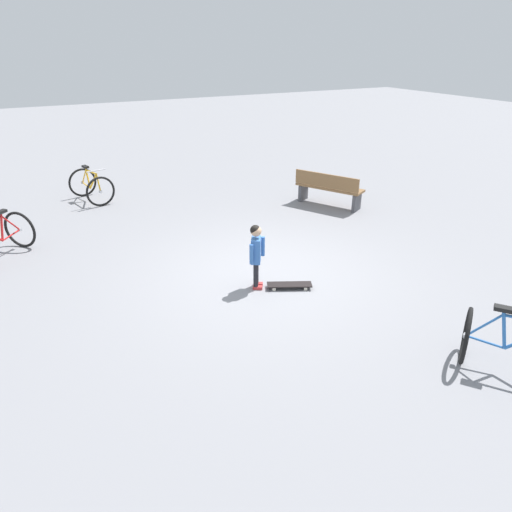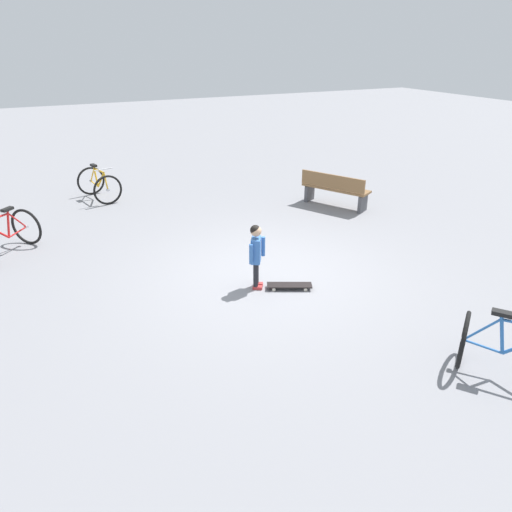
{
  "view_description": "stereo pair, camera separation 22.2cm",
  "coord_description": "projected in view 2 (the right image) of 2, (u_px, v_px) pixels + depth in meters",
  "views": [
    {
      "loc": [
        -3.45,
        -6.19,
        3.61
      ],
      "look_at": [
        -0.39,
        -0.34,
        0.55
      ],
      "focal_mm": 32.96,
      "sensor_mm": 36.0,
      "label": 1
    },
    {
      "loc": [
        -3.25,
        -6.29,
        3.61
      ],
      "look_at": [
        -0.39,
        -0.34,
        0.55
      ],
      "focal_mm": 32.96,
      "sensor_mm": 36.0,
      "label": 2
    }
  ],
  "objects": [
    {
      "name": "child_person",
      "position": [
        256.0,
        250.0,
        7.23
      ],
      "size": [
        0.36,
        0.28,
        1.06
      ],
      "color": "black",
      "rests_on": "ground"
    },
    {
      "name": "skateboard",
      "position": [
        289.0,
        285.0,
        7.43
      ],
      "size": [
        0.72,
        0.48,
        0.07
      ],
      "color": "black",
      "rests_on": "ground"
    },
    {
      "name": "ground_plane",
      "position": [
        268.0,
        274.0,
        7.94
      ],
      "size": [
        50.0,
        50.0,
        0.0
      ],
      "primitive_type": "plane",
      "color": "gray"
    },
    {
      "name": "bicycle_near",
      "position": [
        511.0,
        350.0,
        5.37
      ],
      "size": [
        1.21,
        1.28,
        0.85
      ],
      "color": "black",
      "rests_on": "ground"
    },
    {
      "name": "street_bench",
      "position": [
        335.0,
        189.0,
        10.93
      ],
      "size": [
        1.14,
        1.62,
        0.8
      ],
      "color": "brown",
      "rests_on": "ground"
    },
    {
      "name": "bicycle_far",
      "position": [
        99.0,
        184.0,
        11.45
      ],
      "size": [
        0.95,
        1.21,
        0.85
      ],
      "color": "black",
      "rests_on": "ground"
    },
    {
      "name": "bicycle_mid",
      "position": [
        5.0,
        235.0,
        8.49
      ],
      "size": [
        1.26,
        1.26,
        0.85
      ],
      "color": "black",
      "rests_on": "ground"
    }
  ]
}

